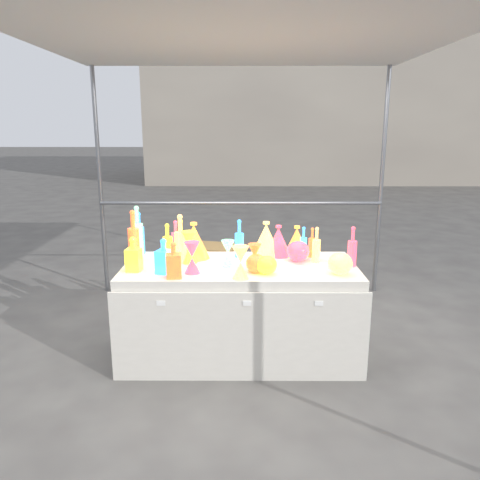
{
  "coord_description": "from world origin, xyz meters",
  "views": [
    {
      "loc": [
        0.01,
        -3.48,
        1.79
      ],
      "look_at": [
        0.0,
        0.0,
        0.95
      ],
      "focal_mm": 35.0,
      "sensor_mm": 36.0,
      "label": 1
    }
  ],
  "objects_px": {
    "globe_0": "(267,266)",
    "decanter_0": "(133,254)",
    "display_table": "(240,311)",
    "cardboard_box_closed": "(213,262)",
    "hourglass_0": "(255,257)",
    "bottle_0": "(181,236)",
    "lampshade_0": "(194,240)"
  },
  "relations": [
    {
      "from": "decanter_0",
      "to": "globe_0",
      "type": "height_order",
      "value": "decanter_0"
    },
    {
      "from": "cardboard_box_closed",
      "to": "globe_0",
      "type": "relative_size",
      "value": 3.71
    },
    {
      "from": "lampshade_0",
      "to": "display_table",
      "type": "bearing_deg",
      "value": -13.52
    },
    {
      "from": "display_table",
      "to": "hourglass_0",
      "type": "relative_size",
      "value": 9.08
    },
    {
      "from": "display_table",
      "to": "hourglass_0",
      "type": "distance_m",
      "value": 0.51
    },
    {
      "from": "display_table",
      "to": "cardboard_box_closed",
      "type": "distance_m",
      "value": 2.0
    },
    {
      "from": "bottle_0",
      "to": "hourglass_0",
      "type": "distance_m",
      "value": 0.78
    },
    {
      "from": "cardboard_box_closed",
      "to": "decanter_0",
      "type": "bearing_deg",
      "value": -89.33
    },
    {
      "from": "hourglass_0",
      "to": "globe_0",
      "type": "bearing_deg",
      "value": -46.18
    },
    {
      "from": "lampshade_0",
      "to": "bottle_0",
      "type": "bearing_deg",
      "value": 146.21
    },
    {
      "from": "globe_0",
      "to": "cardboard_box_closed",
      "type": "bearing_deg",
      "value": 103.77
    },
    {
      "from": "decanter_0",
      "to": "cardboard_box_closed",
      "type": "bearing_deg",
      "value": 84.36
    },
    {
      "from": "cardboard_box_closed",
      "to": "display_table",
      "type": "bearing_deg",
      "value": -67.52
    },
    {
      "from": "cardboard_box_closed",
      "to": "lampshade_0",
      "type": "height_order",
      "value": "lampshade_0"
    },
    {
      "from": "cardboard_box_closed",
      "to": "lampshade_0",
      "type": "distance_m",
      "value": 1.88
    },
    {
      "from": "globe_0",
      "to": "bottle_0",
      "type": "bearing_deg",
      "value": 140.32
    },
    {
      "from": "decanter_0",
      "to": "lampshade_0",
      "type": "xyz_separation_m",
      "value": [
        0.41,
        0.36,
        0.02
      ]
    },
    {
      "from": "cardboard_box_closed",
      "to": "bottle_0",
      "type": "bearing_deg",
      "value": -83.03
    },
    {
      "from": "display_table",
      "to": "decanter_0",
      "type": "height_order",
      "value": "decanter_0"
    },
    {
      "from": "cardboard_box_closed",
      "to": "bottle_0",
      "type": "height_order",
      "value": "bottle_0"
    },
    {
      "from": "cardboard_box_closed",
      "to": "hourglass_0",
      "type": "bearing_deg",
      "value": -65.18
    },
    {
      "from": "display_table",
      "to": "lampshade_0",
      "type": "bearing_deg",
      "value": 150.44
    },
    {
      "from": "hourglass_0",
      "to": "lampshade_0",
      "type": "height_order",
      "value": "lampshade_0"
    },
    {
      "from": "globe_0",
      "to": "decanter_0",
      "type": "bearing_deg",
      "value": 175.86
    },
    {
      "from": "bottle_0",
      "to": "lampshade_0",
      "type": "relative_size",
      "value": 0.99
    },
    {
      "from": "hourglass_0",
      "to": "display_table",
      "type": "bearing_deg",
      "value": 130.81
    },
    {
      "from": "hourglass_0",
      "to": "lampshade_0",
      "type": "bearing_deg",
      "value": 144.95
    },
    {
      "from": "bottle_0",
      "to": "lampshade_0",
      "type": "height_order",
      "value": "lampshade_0"
    },
    {
      "from": "display_table",
      "to": "hourglass_0",
      "type": "xyz_separation_m",
      "value": [
        0.11,
        -0.13,
        0.48
      ]
    },
    {
      "from": "cardboard_box_closed",
      "to": "lampshade_0",
      "type": "bearing_deg",
      "value": -78.5
    },
    {
      "from": "decanter_0",
      "to": "lampshade_0",
      "type": "height_order",
      "value": "lampshade_0"
    },
    {
      "from": "display_table",
      "to": "cardboard_box_closed",
      "type": "height_order",
      "value": "display_table"
    }
  ]
}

